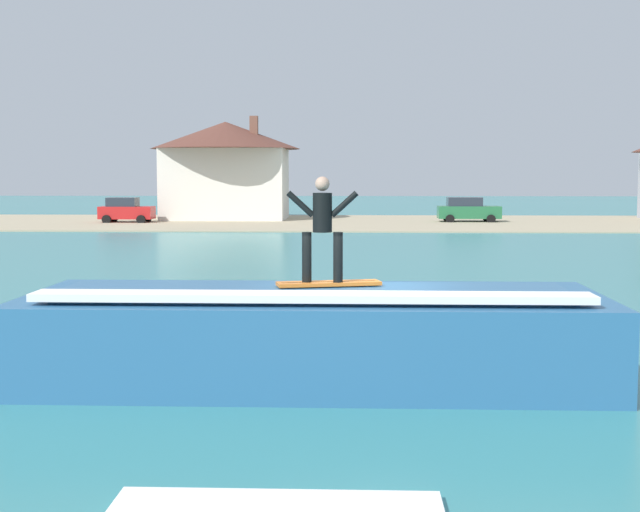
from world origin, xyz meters
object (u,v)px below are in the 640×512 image
surfboard (329,283)px  house_with_chimney (226,162)px  wave_crest (315,334)px  car_near_shore (126,210)px  car_far_shore (468,210)px  surfer (322,223)px

surfboard → house_with_chimney: size_ratio=0.16×
wave_crest → car_near_shore: car_near_shore is taller
car_far_shore → house_with_chimney: bearing=170.0°
wave_crest → surfboard: bearing=-39.9°
car_near_shore → wave_crest: bearing=-71.8°
surfboard → car_near_shore: bearing=108.4°
car_far_shore → house_with_chimney: 18.78m
car_near_shore → car_far_shore: same height
wave_crest → house_with_chimney: 53.96m
wave_crest → surfer: (0.14, -0.29, 1.92)m
car_near_shore → house_with_chimney: bearing=36.4°
surfboard → surfer: size_ratio=1.02×
car_far_shore → house_with_chimney: house_with_chimney is taller
surfboard → surfer: surfer is taller
surfer → wave_crest: bearing=116.7°
wave_crest → surfer: surfer is taller
car_near_shore → surfer: bearing=-71.8°
house_with_chimney → surfboard: bearing=-79.9°
wave_crest → surfboard: size_ratio=5.46×
surfboard → car_far_shore: size_ratio=0.40×
surfboard → car_near_shore: (-16.08, 48.39, -0.75)m
wave_crest → car_far_shore: (8.91, 49.84, 0.17)m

